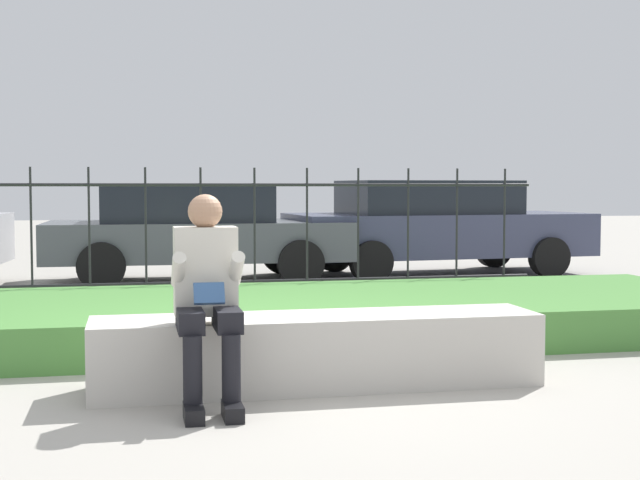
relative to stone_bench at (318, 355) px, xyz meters
The scene contains 7 objects.
ground_plane 0.29m from the stone_bench, behind, with size 60.00×60.00×0.00m, color #A8A399.
stone_bench is the anchor object (origin of this frame).
person_seated_reader 0.96m from the stone_bench, 156.04° to the right, with size 0.42×0.73×1.28m.
grass_berm 2.00m from the stone_bench, 95.47° to the left, with size 8.84×2.59×0.34m.
iron_fence 3.79m from the stone_bench, 92.92° to the left, with size 6.84×0.03×1.52m.
car_parked_right 7.67m from the stone_bench, 64.91° to the left, with size 4.55×2.17×1.40m.
car_parked_center 6.74m from the stone_bench, 92.74° to the left, with size 4.17×1.97×1.32m.
Camera 1 is at (-1.00, -5.68, 1.33)m, focal length 50.00 mm.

